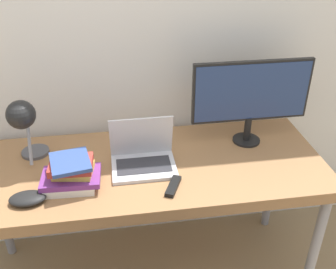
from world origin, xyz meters
name	(u,v)px	position (x,y,z in m)	size (l,w,h in m)	color
wall_back	(133,33)	(0.00, 0.76, 1.30)	(8.00, 0.05, 2.60)	silver
desk	(145,175)	(0.00, 0.35, 0.71)	(1.77, 0.70, 0.77)	#996B42
laptop	(143,157)	(-0.01, 0.34, 0.82)	(0.30, 0.23, 0.24)	silver
monitor	(251,95)	(0.56, 0.48, 1.04)	(0.61, 0.14, 0.45)	black
desk_lamp	(23,120)	(-0.54, 0.42, 1.02)	(0.14, 0.26, 0.35)	#4C4C51
book_stack	(71,174)	(-0.34, 0.24, 0.84)	(0.26, 0.21, 0.14)	silver
tv_remote	(173,186)	(0.11, 0.15, 0.78)	(0.10, 0.15, 0.02)	black
game_controller	(28,198)	(-0.52, 0.15, 0.79)	(0.16, 0.10, 0.04)	black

